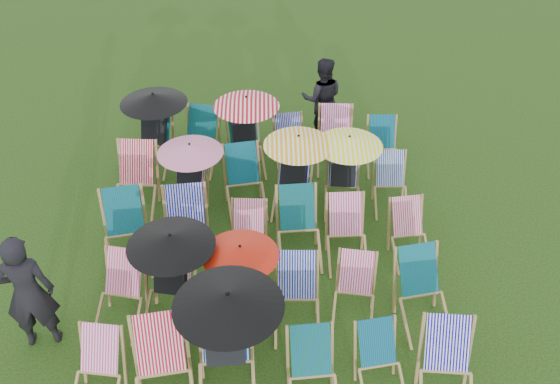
{
  "coord_description": "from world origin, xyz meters",
  "views": [
    {
      "loc": [
        0.01,
        -6.52,
        6.36
      ],
      "look_at": [
        0.16,
        0.45,
        0.9
      ],
      "focal_mm": 40.0,
      "sensor_mm": 36.0,
      "label": 1
    }
  ],
  "objects_px": {
    "deckchair_0": "(95,374)",
    "person_rear": "(322,99)",
    "deckchair_5": "(448,373)",
    "deckchair_29": "(383,147)",
    "person_left": "(28,293)"
  },
  "relations": [
    {
      "from": "deckchair_0",
      "to": "deckchair_5",
      "type": "height_order",
      "value": "deckchair_5"
    },
    {
      "from": "deckchair_29",
      "to": "person_rear",
      "type": "relative_size",
      "value": 0.54
    },
    {
      "from": "deckchair_29",
      "to": "person_left",
      "type": "xyz_separation_m",
      "value": [
        -4.83,
        -3.65,
        0.45
      ]
    },
    {
      "from": "deckchair_0",
      "to": "deckchair_29",
      "type": "bearing_deg",
      "value": 56.96
    },
    {
      "from": "person_rear",
      "to": "person_left",
      "type": "bearing_deg",
      "value": 52.7
    },
    {
      "from": "deckchair_5",
      "to": "person_left",
      "type": "distance_m",
      "value": 4.97
    },
    {
      "from": "person_left",
      "to": "deckchair_5",
      "type": "bearing_deg",
      "value": 158.26
    },
    {
      "from": "deckchair_0",
      "to": "deckchair_5",
      "type": "bearing_deg",
      "value": 6.6
    },
    {
      "from": "deckchair_29",
      "to": "person_rear",
      "type": "height_order",
      "value": "person_rear"
    },
    {
      "from": "deckchair_5",
      "to": "deckchair_29",
      "type": "distance_m",
      "value": 4.61
    },
    {
      "from": "deckchair_5",
      "to": "deckchair_29",
      "type": "height_order",
      "value": "deckchair_5"
    },
    {
      "from": "deckchair_29",
      "to": "person_left",
      "type": "height_order",
      "value": "person_left"
    },
    {
      "from": "deckchair_0",
      "to": "person_left",
      "type": "distance_m",
      "value": 1.31
    },
    {
      "from": "deckchair_0",
      "to": "person_rear",
      "type": "relative_size",
      "value": 0.54
    },
    {
      "from": "deckchair_5",
      "to": "person_left",
      "type": "height_order",
      "value": "person_left"
    }
  ]
}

